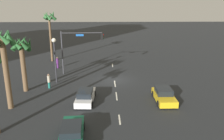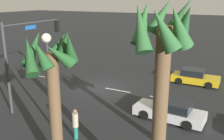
{
  "view_description": "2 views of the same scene",
  "coord_description": "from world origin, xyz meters",
  "px_view_note": "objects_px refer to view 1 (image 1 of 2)",
  "views": [
    {
      "loc": [
        -29.47,
        1.25,
        9.94
      ],
      "look_at": [
        -0.39,
        0.34,
        1.52
      ],
      "focal_mm": 36.22,
      "sensor_mm": 36.0,
      "label": 1
    },
    {
      "loc": [
        -10.74,
        18.73,
        7.84
      ],
      "look_at": [
        -0.92,
        -0.24,
        1.71
      ],
      "focal_mm": 40.46,
      "sensor_mm": 36.0,
      "label": 2
    }
  ],
  "objects_px": {
    "car_1": "(86,96)",
    "pedestrian_1": "(57,62)",
    "pedestrian_0": "(49,81)",
    "palm_tree_2": "(50,22)",
    "car_2": "(72,133)",
    "streetlamp": "(55,52)",
    "palm_tree_0": "(22,52)",
    "traffic_signal": "(76,45)",
    "car_0": "(164,95)",
    "palm_tree_1": "(4,52)"
  },
  "relations": [
    {
      "from": "car_1",
      "to": "pedestrian_1",
      "type": "xyz_separation_m",
      "value": [
        13.43,
        5.63,
        0.34
      ]
    },
    {
      "from": "car_1",
      "to": "pedestrian_0",
      "type": "distance_m",
      "value": 6.41
    },
    {
      "from": "pedestrian_0",
      "to": "palm_tree_2",
      "type": "height_order",
      "value": "palm_tree_2"
    },
    {
      "from": "car_1",
      "to": "car_2",
      "type": "xyz_separation_m",
      "value": [
        -7.21,
        0.45,
        0.02
      ]
    },
    {
      "from": "pedestrian_0",
      "to": "pedestrian_1",
      "type": "xyz_separation_m",
      "value": [
        9.24,
        0.8,
        -0.01
      ]
    },
    {
      "from": "streetlamp",
      "to": "palm_tree_0",
      "type": "relative_size",
      "value": 0.89
    },
    {
      "from": "pedestrian_1",
      "to": "palm_tree_0",
      "type": "relative_size",
      "value": 0.28
    },
    {
      "from": "traffic_signal",
      "to": "pedestrian_0",
      "type": "relative_size",
      "value": 3.44
    },
    {
      "from": "car_0",
      "to": "car_2",
      "type": "xyz_separation_m",
      "value": [
        -7.08,
        8.81,
        0.0
      ]
    },
    {
      "from": "car_0",
      "to": "car_2",
      "type": "height_order",
      "value": "car_0"
    },
    {
      "from": "traffic_signal",
      "to": "pedestrian_0",
      "type": "xyz_separation_m",
      "value": [
        -6.1,
        2.81,
        -3.37
      ]
    },
    {
      "from": "palm_tree_0",
      "to": "palm_tree_2",
      "type": "height_order",
      "value": "palm_tree_2"
    },
    {
      "from": "car_0",
      "to": "car_2",
      "type": "distance_m",
      "value": 11.3
    },
    {
      "from": "palm_tree_0",
      "to": "streetlamp",
      "type": "bearing_deg",
      "value": -46.21
    },
    {
      "from": "car_1",
      "to": "traffic_signal",
      "type": "bearing_deg",
      "value": 11.15
    },
    {
      "from": "car_0",
      "to": "palm_tree_0",
      "type": "height_order",
      "value": "palm_tree_0"
    },
    {
      "from": "car_1",
      "to": "pedestrian_1",
      "type": "height_order",
      "value": "pedestrian_1"
    },
    {
      "from": "car_0",
      "to": "car_1",
      "type": "relative_size",
      "value": 0.91
    },
    {
      "from": "car_0",
      "to": "palm_tree_1",
      "type": "relative_size",
      "value": 0.54
    },
    {
      "from": "pedestrian_0",
      "to": "palm_tree_0",
      "type": "xyz_separation_m",
      "value": [
        -0.78,
        2.56,
        3.76
      ]
    },
    {
      "from": "car_0",
      "to": "palm_tree_2",
      "type": "relative_size",
      "value": 0.47
    },
    {
      "from": "pedestrian_0",
      "to": "palm_tree_2",
      "type": "xyz_separation_m",
      "value": [
        14.09,
        2.73,
        6.03
      ]
    },
    {
      "from": "car_2",
      "to": "palm_tree_2",
      "type": "xyz_separation_m",
      "value": [
        25.48,
        7.12,
        6.37
      ]
    },
    {
      "from": "car_2",
      "to": "car_0",
      "type": "bearing_deg",
      "value": -51.19
    },
    {
      "from": "car_1",
      "to": "palm_tree_2",
      "type": "relative_size",
      "value": 0.52
    },
    {
      "from": "pedestrian_1",
      "to": "palm_tree_0",
      "type": "xyz_separation_m",
      "value": [
        -10.02,
        1.77,
        3.77
      ]
    },
    {
      "from": "car_2",
      "to": "palm_tree_2",
      "type": "bearing_deg",
      "value": 15.61
    },
    {
      "from": "traffic_signal",
      "to": "pedestrian_1",
      "type": "height_order",
      "value": "traffic_signal"
    },
    {
      "from": "pedestrian_0",
      "to": "palm_tree_0",
      "type": "bearing_deg",
      "value": 106.89
    },
    {
      "from": "car_1",
      "to": "streetlamp",
      "type": "distance_m",
      "value": 8.46
    },
    {
      "from": "streetlamp",
      "to": "pedestrian_1",
      "type": "bearing_deg",
      "value": 10.11
    },
    {
      "from": "car_2",
      "to": "palm_tree_0",
      "type": "relative_size",
      "value": 0.69
    },
    {
      "from": "car_2",
      "to": "palm_tree_0",
      "type": "distance_m",
      "value": 13.33
    },
    {
      "from": "pedestrian_1",
      "to": "car_2",
      "type": "bearing_deg",
      "value": -165.9
    },
    {
      "from": "pedestrian_0",
      "to": "pedestrian_1",
      "type": "distance_m",
      "value": 9.28
    },
    {
      "from": "traffic_signal",
      "to": "palm_tree_2",
      "type": "bearing_deg",
      "value": 34.73
    },
    {
      "from": "palm_tree_0",
      "to": "pedestrian_1",
      "type": "bearing_deg",
      "value": -9.99
    },
    {
      "from": "pedestrian_1",
      "to": "traffic_signal",
      "type": "bearing_deg",
      "value": -131.13
    },
    {
      "from": "car_1",
      "to": "palm_tree_1",
      "type": "xyz_separation_m",
      "value": [
        -1.34,
        7.35,
        5.08
      ]
    },
    {
      "from": "car_1",
      "to": "palm_tree_2",
      "type": "xyz_separation_m",
      "value": [
        18.28,
        7.57,
        6.39
      ]
    },
    {
      "from": "palm_tree_2",
      "to": "palm_tree_0",
      "type": "bearing_deg",
      "value": -179.34
    },
    {
      "from": "car_1",
      "to": "streetlamp",
      "type": "xyz_separation_m",
      "value": [
        6.32,
        4.36,
        3.54
      ]
    },
    {
      "from": "pedestrian_0",
      "to": "pedestrian_1",
      "type": "bearing_deg",
      "value": 4.92
    },
    {
      "from": "streetlamp",
      "to": "pedestrian_0",
      "type": "bearing_deg",
      "value": 167.5
    },
    {
      "from": "car_2",
      "to": "pedestrian_1",
      "type": "bearing_deg",
      "value": 14.1
    },
    {
      "from": "streetlamp",
      "to": "palm_tree_0",
      "type": "xyz_separation_m",
      "value": [
        -2.91,
        3.03,
        0.58
      ]
    },
    {
      "from": "car_1",
      "to": "palm_tree_0",
      "type": "bearing_deg",
      "value": 65.24
    },
    {
      "from": "streetlamp",
      "to": "palm_tree_0",
      "type": "distance_m",
      "value": 4.24
    },
    {
      "from": "car_2",
      "to": "palm_tree_2",
      "type": "relative_size",
      "value": 0.51
    },
    {
      "from": "streetlamp",
      "to": "palm_tree_2",
      "type": "height_order",
      "value": "palm_tree_2"
    }
  ]
}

